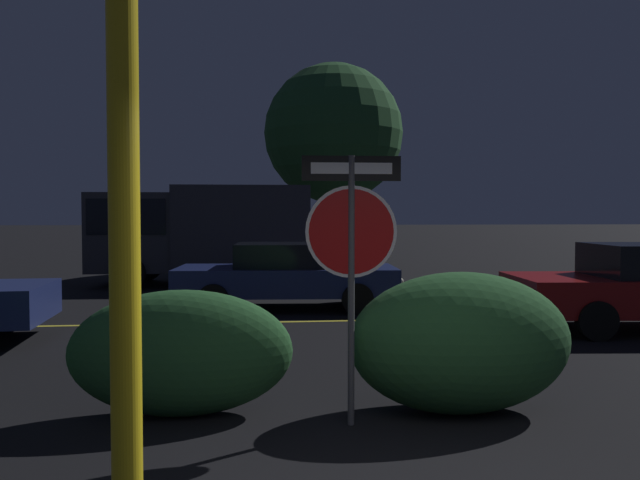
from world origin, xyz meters
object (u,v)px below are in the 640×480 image
at_px(hedge_bush_1, 182,353).
at_px(passing_car_2, 285,275).
at_px(tree_0, 333,134).
at_px(yellow_pole_left, 125,245).
at_px(hedge_bush_2, 460,342).
at_px(delivery_truck, 198,229).
at_px(stop_sign, 351,234).

xyz_separation_m(hedge_bush_1, passing_car_2, (1.29, 6.66, 0.08)).
xyz_separation_m(hedge_bush_1, tree_0, (3.49, 16.38, 4.22)).
relative_size(yellow_pole_left, passing_car_2, 0.75).
distance_m(hedge_bush_2, delivery_truck, 12.04).
bearing_deg(hedge_bush_2, stop_sign, -167.92).
height_order(stop_sign, hedge_bush_2, stop_sign).
distance_m(yellow_pole_left, hedge_bush_2, 3.70).
height_order(hedge_bush_2, passing_car_2, hedge_bush_2).
bearing_deg(stop_sign, hedge_bush_1, 166.82).
xyz_separation_m(stop_sign, hedge_bush_2, (1.08, 0.23, -1.03)).
height_order(yellow_pole_left, delivery_truck, yellow_pole_left).
xyz_separation_m(passing_car_2, tree_0, (2.20, 9.72, 4.14)).
relative_size(hedge_bush_1, hedge_bush_2, 0.98).
relative_size(stop_sign, tree_0, 0.33).
distance_m(stop_sign, hedge_bush_2, 1.51).
distance_m(stop_sign, tree_0, 17.19).
relative_size(stop_sign, hedge_bush_2, 1.13).
bearing_deg(stop_sign, hedge_bush_2, 13.87).
relative_size(passing_car_2, delivery_truck, 0.79).
relative_size(hedge_bush_2, tree_0, 0.29).
bearing_deg(yellow_pole_left, passing_car_2, 82.22).
bearing_deg(passing_car_2, hedge_bush_2, 14.89).
relative_size(yellow_pole_left, hedge_bush_2, 1.61).
bearing_deg(hedge_bush_1, passing_car_2, 79.05).
relative_size(stop_sign, delivery_truck, 0.41).
height_order(stop_sign, passing_car_2, stop_sign).
distance_m(hedge_bush_1, hedge_bush_2, 2.62).
height_order(hedge_bush_1, passing_car_2, passing_car_2).
xyz_separation_m(hedge_bush_1, hedge_bush_2, (2.61, -0.18, 0.08)).
xyz_separation_m(stop_sign, tree_0, (1.96, 16.79, 3.11)).
bearing_deg(yellow_pole_left, delivery_truck, 93.62).
height_order(delivery_truck, tree_0, tree_0).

